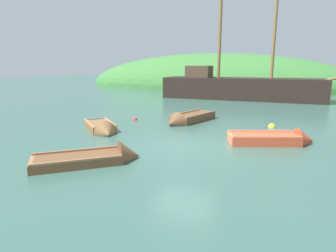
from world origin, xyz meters
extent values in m
plane|color=#33564C|center=(0.00, 0.00, 0.00)|extent=(120.00, 120.00, 0.00)
ellipsoid|color=#387033|center=(-8.50, 30.52, 0.00)|extent=(39.54, 18.19, 9.41)
cube|color=black|center=(-1.44, 17.04, 0.57)|extent=(14.50, 4.42, 2.75)
cube|color=#997A51|center=(-1.44, 17.04, 1.90)|extent=(13.91, 4.12, 0.10)
cylinder|color=olive|center=(1.12, 17.25, 6.53)|extent=(0.28, 0.28, 9.18)
cylinder|color=olive|center=(-3.58, 16.87, 6.08)|extent=(0.30, 0.30, 8.26)
cube|color=#4C3828|center=(-5.43, 16.72, 2.50)|extent=(2.38, 2.46, 1.10)
cube|color=brown|center=(-2.38, -3.33, 0.08)|extent=(2.82, 2.83, 0.40)
cone|color=brown|center=(-1.15, -2.10, 0.08)|extent=(1.30, 1.30, 1.15)
cube|color=#8E6242|center=(-3.32, -4.28, 0.14)|extent=(0.86, 0.86, 0.28)
cube|color=#8E6242|center=(-2.03, -2.98, 0.22)|extent=(0.92, 0.92, 0.05)
cube|color=#8E6242|center=(-2.72, -3.67, 0.22)|extent=(0.92, 0.92, 0.05)
cube|color=#8E6242|center=(-1.97, -3.73, 0.31)|extent=(1.97, 1.99, 0.07)
cube|color=#8E6242|center=(-2.78, -2.93, 0.31)|extent=(1.97, 1.99, 0.07)
cube|color=brown|center=(-5.03, 1.14, 0.10)|extent=(2.55, 2.36, 0.43)
cone|color=brown|center=(-3.86, 0.19, 0.10)|extent=(1.14, 1.21, 1.06)
cube|color=#AE7B4F|center=(-5.91, 1.85, 0.16)|extent=(0.72, 0.85, 0.30)
cube|color=#AE7B4F|center=(-4.70, 0.87, 0.25)|extent=(0.78, 0.91, 0.05)
cube|color=#AE7B4F|center=(-5.35, 1.40, 0.25)|extent=(0.78, 0.91, 0.05)
cube|color=#AE7B4F|center=(-5.35, 0.73, 0.34)|extent=(1.86, 1.53, 0.07)
cube|color=#AE7B4F|center=(-4.70, 1.54, 0.34)|extent=(1.86, 1.53, 0.07)
cube|color=brown|center=(-1.63, 5.27, 0.14)|extent=(1.83, 3.14, 0.52)
cone|color=brown|center=(-2.07, 3.48, 0.14)|extent=(1.24, 0.97, 1.10)
cube|color=#8E6242|center=(-1.29, 6.65, 0.21)|extent=(1.04, 0.37, 0.36)
cube|color=#8E6242|center=(-1.76, 4.77, 0.34)|extent=(1.08, 0.43, 0.05)
cube|color=#8E6242|center=(-1.51, 5.77, 0.34)|extent=(1.08, 0.43, 0.05)
cube|color=#8E6242|center=(-2.16, 5.40, 0.43)|extent=(0.77, 2.83, 0.07)
cube|color=#8E6242|center=(-1.11, 5.14, 0.43)|extent=(0.77, 2.83, 0.07)
cube|color=#C64C2D|center=(2.70, 1.88, 0.13)|extent=(2.95, 2.17, 0.50)
cone|color=#C64C2D|center=(4.24, 2.61, 0.13)|extent=(1.07, 1.25, 1.06)
cube|color=#FF6E48|center=(1.51, 1.33, 0.21)|extent=(0.54, 0.96, 0.35)
cube|color=#FF6E48|center=(3.13, 2.09, 0.32)|extent=(0.60, 1.01, 0.05)
cube|color=#FF6E48|center=(2.27, 1.68, 0.32)|extent=(0.60, 1.01, 0.05)
cube|color=#FF6E48|center=(2.92, 1.42, 0.41)|extent=(2.46, 1.21, 0.07)
cube|color=#FF6E48|center=(2.48, 2.35, 0.41)|extent=(2.46, 1.21, 0.07)
sphere|color=red|center=(-4.77, 3.98, 0.00)|extent=(0.30, 0.30, 0.30)
sphere|color=yellow|center=(2.64, 5.41, 0.00)|extent=(0.37, 0.37, 0.37)
camera|label=1|loc=(4.16, -10.08, 3.18)|focal=30.96mm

